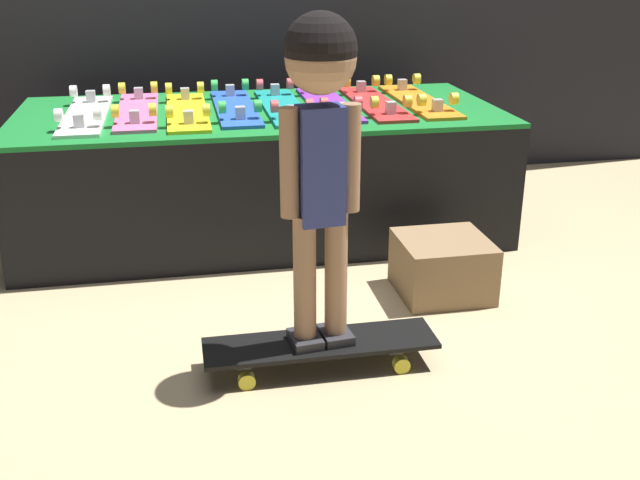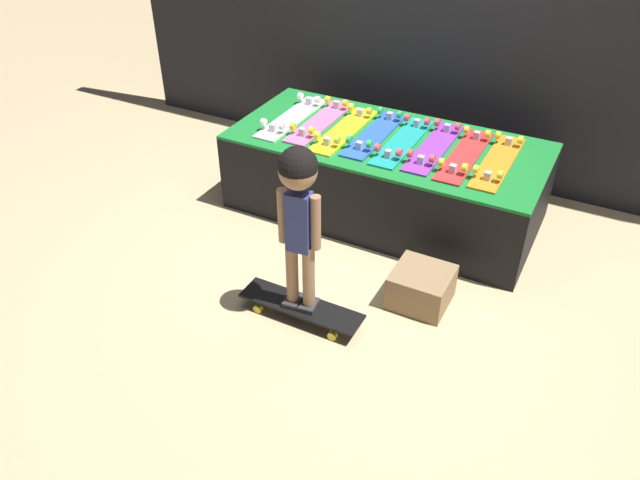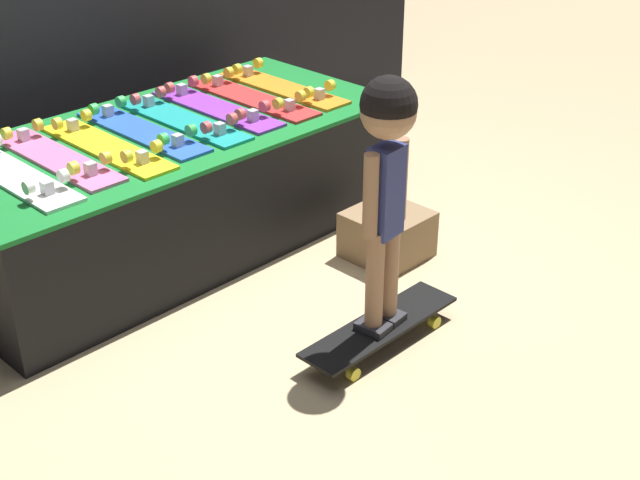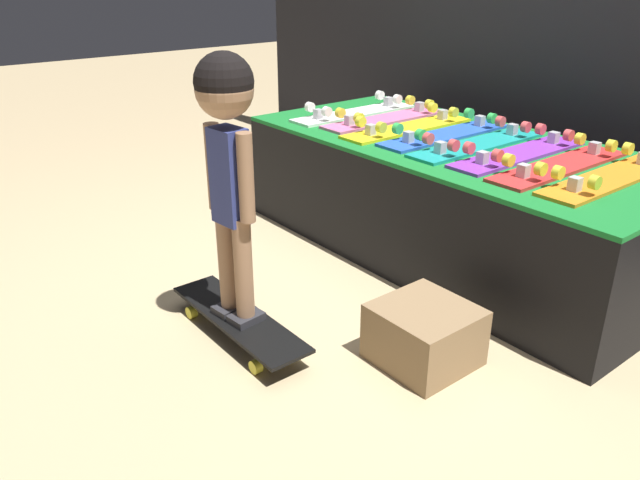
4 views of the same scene
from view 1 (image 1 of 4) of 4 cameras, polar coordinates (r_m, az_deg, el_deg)
name	(u,v)px [view 1 (image 1 of 4)]	position (r m, az deg, el deg)	size (l,w,h in m)	color
ground_plane	(283,284)	(2.96, -2.86, -3.38)	(16.00, 16.00, 0.00)	tan
display_rack	(261,170)	(3.46, -4.49, 5.30)	(2.12, 0.99, 0.56)	black
skateboard_white_on_rack	(86,113)	(3.38, -17.41, 9.23)	(0.18, 0.79, 0.09)	white
skateboard_pink_on_rack	(137,109)	(3.40, -13.75, 9.66)	(0.18, 0.79, 0.09)	pink
skateboard_yellow_on_rack	(187,110)	(3.35, -10.10, 9.76)	(0.18, 0.79, 0.09)	yellow
skateboard_blue_on_rack	(235,106)	(3.40, -6.49, 10.13)	(0.18, 0.79, 0.09)	blue
skateboard_teal_on_rack	(283,105)	(3.40, -2.84, 10.25)	(0.18, 0.79, 0.09)	teal
skateboard_purple_on_rack	(329,102)	(3.46, 0.66, 10.46)	(0.18, 0.79, 0.09)	purple
skateboard_red_on_rack	(375,101)	(3.49, 4.20, 10.50)	(0.18, 0.79, 0.09)	red
skateboard_orange_on_rack	(418,99)	(3.56, 7.51, 10.60)	(0.18, 0.79, 0.09)	orange
skateboard_on_floor	(320,346)	(2.37, 0.03, -8.07)	(0.73, 0.19, 0.09)	black
child	(320,122)	(2.11, 0.04, 9.02)	(0.24, 0.20, 1.00)	#2D2D33
storage_box	(442,266)	(2.88, 9.31, -1.99)	(0.33, 0.33, 0.22)	#8E704C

